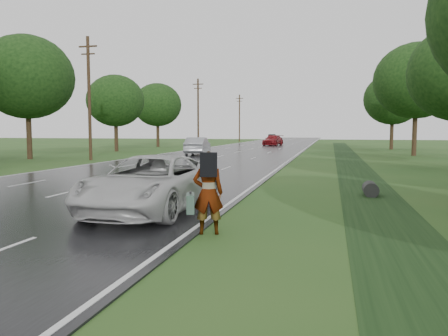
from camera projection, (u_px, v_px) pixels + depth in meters
road at (246, 150)px, 53.10m from camera, size 14.00×180.00×0.04m
edge_stripe_east at (302, 151)px, 51.50m from camera, size 0.12×180.00×0.01m
edge_stripe_west at (193, 149)px, 54.71m from camera, size 0.12×180.00×0.01m
center_line at (246, 150)px, 53.10m from camera, size 0.12×180.00×0.01m
drainage_ditch at (357, 173)px, 24.93m from camera, size 2.20×120.00×0.56m
utility_pole_mid at (89, 97)px, 35.49m from camera, size 1.60×0.26×10.00m
utility_pole_far at (198, 112)px, 64.51m from camera, size 1.60×0.26×10.00m
utility_pole_distant at (239, 117)px, 93.54m from camera, size 1.60×0.26×10.00m
tree_east_d at (417, 81)px, 41.48m from camera, size 8.00×8.00×10.76m
tree_east_f at (393, 99)px, 55.17m from camera, size 7.20×7.20×9.62m
tree_west_c at (27, 77)px, 36.72m from camera, size 7.80×7.80×10.43m
tree_west_d at (115, 101)px, 50.17m from camera, size 6.60×6.60×8.80m
tree_west_f at (157, 105)px, 63.83m from camera, size 7.00×7.00×9.29m
pedestrian at (207, 192)px, 10.36m from camera, size 1.02×0.78×1.98m
white_pickup at (152, 183)px, 13.20m from camera, size 2.91×6.10×1.68m
silver_sedan at (198, 146)px, 42.79m from camera, size 2.48×5.44×1.73m
far_car_red at (273, 140)px, 69.64m from camera, size 3.11×5.87×1.62m
far_car_dark at (272, 137)px, 98.96m from camera, size 1.88×4.59×1.48m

